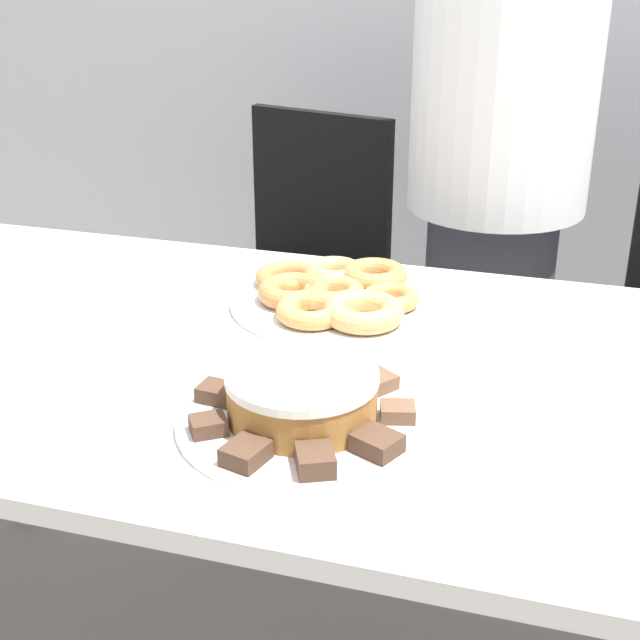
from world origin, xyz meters
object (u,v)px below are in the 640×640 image
object	(u,v)px
person_standing	(497,183)
office_chair_left	(292,307)
plate_cake	(302,420)
plate_donuts	(333,302)
frosted_cake	(302,395)

from	to	relation	value
person_standing	office_chair_left	xyz separation A→B (m)	(-0.50, 0.08, -0.39)
plate_cake	office_chair_left	bearing A→B (deg)	108.93
person_standing	plate_donuts	bearing A→B (deg)	-110.96
plate_cake	plate_donuts	world-z (taller)	same
person_standing	frosted_cake	bearing A→B (deg)	-98.62
plate_cake	frosted_cake	xyz separation A→B (m)	(0.00, -0.00, 0.04)
office_chair_left	plate_cake	size ratio (longest dim) A/B	2.75
frosted_cake	office_chair_left	bearing A→B (deg)	108.93
person_standing	plate_cake	size ratio (longest dim) A/B	4.77
office_chair_left	plate_donuts	xyz separation A→B (m)	(0.29, -0.63, 0.31)
frosted_cake	plate_cake	bearing A→B (deg)	116.57
person_standing	frosted_cake	xyz separation A→B (m)	(-0.14, -0.95, -0.04)
plate_cake	frosted_cake	bearing A→B (deg)	-63.43
person_standing	frosted_cake	distance (m)	0.96
office_chair_left	plate_cake	bearing A→B (deg)	-57.30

